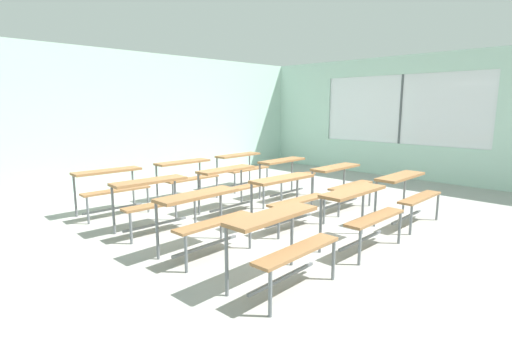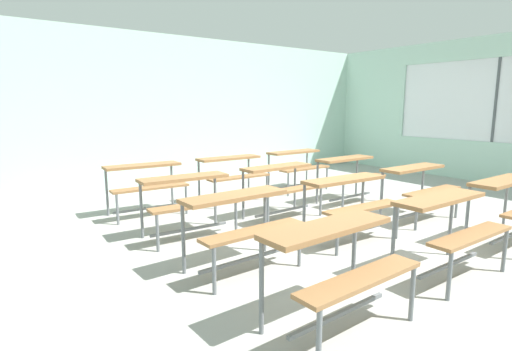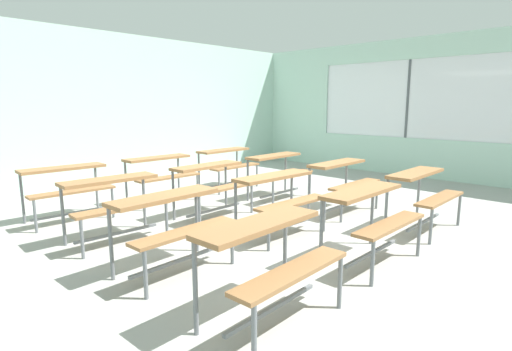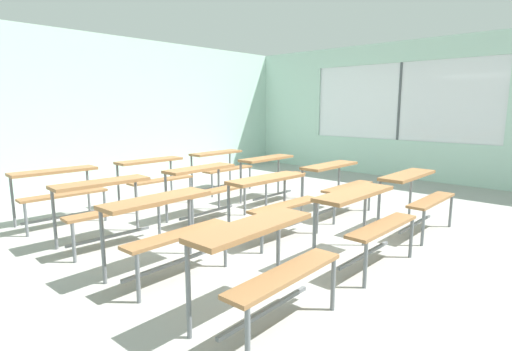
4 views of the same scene
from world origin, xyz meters
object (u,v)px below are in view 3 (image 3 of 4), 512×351
(desk_bench_r0c2, at_px, (424,186))
(desk_bench_r1c1, at_px, (280,190))
(desk_bench_r2c2, at_px, (279,166))
(desk_bench_r3c1, at_px, (161,168))
(desk_bench_r2c1, at_px, (212,178))
(desk_bench_r3c0, at_px, (66,180))
(desk_bench_r0c0, at_px, (270,248))
(desk_bench_r1c0, at_px, (172,215))
(desk_bench_r1c2, at_px, (343,175))
(desk_bench_r0c1, at_px, (371,208))
(desk_bench_r2c0, at_px, (114,194))
(desk_bench_r3c2, at_px, (228,159))

(desk_bench_r0c2, height_order, desk_bench_r1c1, same)
(desk_bench_r0c2, xyz_separation_m, desk_bench_r2c2, (0.02, 2.45, 0.00))
(desk_bench_r2c2, height_order, desk_bench_r3c1, same)
(desk_bench_r2c1, height_order, desk_bench_r3c0, same)
(desk_bench_r0c0, distance_m, desk_bench_r1c0, 1.26)
(desk_bench_r0c0, height_order, desk_bench_r3c0, same)
(desk_bench_r1c2, bearing_deg, desk_bench_r0c0, -157.20)
(desk_bench_r0c1, relative_size, desk_bench_r2c0, 0.98)
(desk_bench_r3c1, bearing_deg, desk_bench_r0c2, -67.00)
(desk_bench_r2c0, xyz_separation_m, desk_bench_r3c1, (1.45, 1.25, 0.00))
(desk_bench_r0c0, distance_m, desk_bench_r3c1, 4.01)
(desk_bench_r1c1, bearing_deg, desk_bench_r3c0, 124.16)
(desk_bench_r0c2, height_order, desk_bench_r3c0, same)
(desk_bench_r3c2, bearing_deg, desk_bench_r1c2, -90.18)
(desk_bench_r0c2, height_order, desk_bench_r1c2, same)
(desk_bench_r2c2, bearing_deg, desk_bench_r3c2, 90.59)
(desk_bench_r2c0, bearing_deg, desk_bench_r1c2, -19.24)
(desk_bench_r1c0, bearing_deg, desk_bench_r0c2, -23.76)
(desk_bench_r0c1, height_order, desk_bench_r0c2, same)
(desk_bench_r3c0, bearing_deg, desk_bench_r0c0, -87.38)
(desk_bench_r1c1, xyz_separation_m, desk_bench_r3c0, (-1.56, 2.52, 0.00))
(desk_bench_r1c2, distance_m, desk_bench_r3c1, 2.91)
(desk_bench_r1c1, relative_size, desk_bench_r2c0, 1.00)
(desk_bench_r1c1, height_order, desk_bench_r3c2, same)
(desk_bench_r2c1, bearing_deg, desk_bench_r2c0, 177.92)
(desk_bench_r2c1, distance_m, desk_bench_r3c2, 1.94)
(desk_bench_r0c1, distance_m, desk_bench_r2c2, 2.90)
(desk_bench_r1c2, distance_m, desk_bench_r3c2, 2.49)
(desk_bench_r1c1, distance_m, desk_bench_r1c2, 1.48)
(desk_bench_r2c0, distance_m, desk_bench_r3c0, 1.28)
(desk_bench_r2c2, bearing_deg, desk_bench_r3c0, 156.34)
(desk_bench_r1c0, bearing_deg, desk_bench_r3c0, 88.62)
(desk_bench_r1c0, bearing_deg, desk_bench_r3c2, 38.36)
(desk_bench_r2c1, height_order, desk_bench_r2c2, same)
(desk_bench_r2c1, height_order, desk_bench_r3c1, same)
(desk_bench_r1c1, distance_m, desk_bench_r2c2, 1.94)
(desk_bench_r1c1, distance_m, desk_bench_r3c0, 2.96)
(desk_bench_r1c0, bearing_deg, desk_bench_r3c1, 57.33)
(desk_bench_r1c0, relative_size, desk_bench_r3c2, 1.00)
(desk_bench_r0c2, relative_size, desk_bench_r1c2, 1.00)
(desk_bench_r1c0, relative_size, desk_bench_r2c1, 1.00)
(desk_bench_r1c0, bearing_deg, desk_bench_r2c0, 86.81)
(desk_bench_r0c0, bearing_deg, desk_bench_r1c0, 87.69)
(desk_bench_r2c1, distance_m, desk_bench_r3c0, 1.99)
(desk_bench_r3c1, bearing_deg, desk_bench_r2c1, -87.83)
(desk_bench_r1c2, bearing_deg, desk_bench_r0c1, -139.86)
(desk_bench_r1c2, height_order, desk_bench_r2c0, same)
(desk_bench_r0c0, height_order, desk_bench_r3c2, same)
(desk_bench_r1c2, height_order, desk_bench_r2c1, same)
(desk_bench_r1c2, bearing_deg, desk_bench_r2c2, 91.04)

